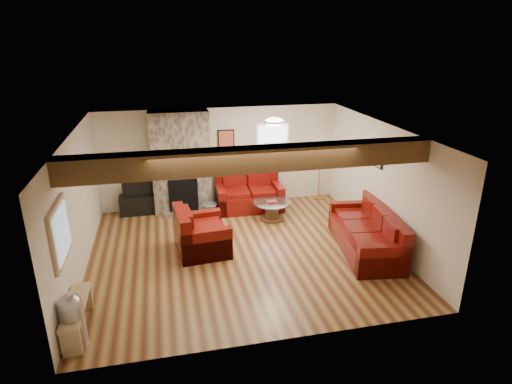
{
  "coord_description": "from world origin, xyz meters",
  "views": [
    {
      "loc": [
        -1.41,
        -7.63,
        4.16
      ],
      "look_at": [
        0.4,
        0.4,
        1.13
      ],
      "focal_mm": 30.0,
      "sensor_mm": 36.0,
      "label": 1
    }
  ],
  "objects_px": {
    "sofa_three": "(366,230)",
    "floor_lamp": "(320,155)",
    "armchair_red": "(202,230)",
    "coffee_table": "(272,211)",
    "loveseat": "(249,193)",
    "television": "(138,187)",
    "tv_cabinet": "(140,204)"
  },
  "relations": [
    {
      "from": "tv_cabinet",
      "to": "television",
      "type": "relative_size",
      "value": 1.27
    },
    {
      "from": "sofa_three",
      "to": "floor_lamp",
      "type": "height_order",
      "value": "floor_lamp"
    },
    {
      "from": "sofa_three",
      "to": "loveseat",
      "type": "distance_m",
      "value": 3.26
    },
    {
      "from": "sofa_three",
      "to": "coffee_table",
      "type": "xyz_separation_m",
      "value": [
        -1.46,
        1.93,
        -0.22
      ]
    },
    {
      "from": "loveseat",
      "to": "tv_cabinet",
      "type": "distance_m",
      "value": 2.71
    },
    {
      "from": "sofa_three",
      "to": "coffee_table",
      "type": "bearing_deg",
      "value": -134.62
    },
    {
      "from": "sofa_three",
      "to": "tv_cabinet",
      "type": "bearing_deg",
      "value": -114.94
    },
    {
      "from": "television",
      "to": "floor_lamp",
      "type": "height_order",
      "value": "floor_lamp"
    },
    {
      "from": "coffee_table",
      "to": "loveseat",
      "type": "bearing_deg",
      "value": 117.79
    },
    {
      "from": "coffee_table",
      "to": "television",
      "type": "height_order",
      "value": "television"
    },
    {
      "from": "tv_cabinet",
      "to": "television",
      "type": "bearing_deg",
      "value": 0.0
    },
    {
      "from": "sofa_three",
      "to": "armchair_red",
      "type": "relative_size",
      "value": 2.02
    },
    {
      "from": "loveseat",
      "to": "television",
      "type": "height_order",
      "value": "television"
    },
    {
      "from": "floor_lamp",
      "to": "sofa_three",
      "type": "bearing_deg",
      "value": -92.37
    },
    {
      "from": "sofa_three",
      "to": "coffee_table",
      "type": "distance_m",
      "value": 2.43
    },
    {
      "from": "sofa_three",
      "to": "television",
      "type": "bearing_deg",
      "value": -114.94
    },
    {
      "from": "loveseat",
      "to": "television",
      "type": "bearing_deg",
      "value": 174.89
    },
    {
      "from": "armchair_red",
      "to": "coffee_table",
      "type": "bearing_deg",
      "value": -60.79
    },
    {
      "from": "coffee_table",
      "to": "armchair_red",
      "type": "bearing_deg",
      "value": -145.34
    },
    {
      "from": "sofa_three",
      "to": "tv_cabinet",
      "type": "height_order",
      "value": "sofa_three"
    },
    {
      "from": "loveseat",
      "to": "coffee_table",
      "type": "xyz_separation_m",
      "value": [
        0.4,
        -0.75,
        -0.22
      ]
    },
    {
      "from": "armchair_red",
      "to": "television",
      "type": "bearing_deg",
      "value": 24.04
    },
    {
      "from": "coffee_table",
      "to": "floor_lamp",
      "type": "bearing_deg",
      "value": 34.15
    },
    {
      "from": "tv_cabinet",
      "to": "television",
      "type": "xyz_separation_m",
      "value": [
        0.0,
        0.0,
        0.46
      ]
    },
    {
      "from": "armchair_red",
      "to": "loveseat",
      "type": "bearing_deg",
      "value": -40.44
    },
    {
      "from": "floor_lamp",
      "to": "tv_cabinet",
      "type": "bearing_deg",
      "value": -179.75
    },
    {
      "from": "sofa_three",
      "to": "floor_lamp",
      "type": "xyz_separation_m",
      "value": [
        0.12,
        3.01,
        0.77
      ]
    },
    {
      "from": "armchair_red",
      "to": "floor_lamp",
      "type": "xyz_separation_m",
      "value": [
        3.37,
        2.31,
        0.75
      ]
    },
    {
      "from": "armchair_red",
      "to": "sofa_three",
      "type": "bearing_deg",
      "value": -107.6
    },
    {
      "from": "sofa_three",
      "to": "tv_cabinet",
      "type": "xyz_separation_m",
      "value": [
        -4.54,
        2.99,
        -0.2
      ]
    },
    {
      "from": "sofa_three",
      "to": "armchair_red",
      "type": "xyz_separation_m",
      "value": [
        -3.24,
        0.7,
        0.02
      ]
    },
    {
      "from": "tv_cabinet",
      "to": "sofa_three",
      "type": "bearing_deg",
      "value": -33.34
    }
  ]
}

